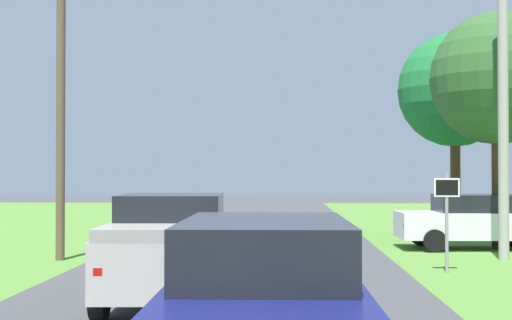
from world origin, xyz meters
TOP-DOWN VIEW (x-y plane):
  - red_suv_near at (0.96, 5.81)m, footprint 2.24×4.63m
  - pickup_truck_lead at (-0.86, 11.43)m, footprint 2.40×5.39m
  - traffic_light at (-3.37, 17.88)m, footprint 6.58×0.40m
  - keep_moving_sign at (4.96, 15.72)m, footprint 0.60×0.09m
  - oak_tree_right at (7.78, 21.53)m, footprint 4.15×4.15m
  - crossing_suv_far at (7.07, 21.26)m, footprint 4.74×2.27m
  - utility_pole_right at (7.08, 18.45)m, footprint 0.28×0.28m
  - extra_tree_1 at (7.28, 25.05)m, footprint 4.10×4.10m

SIDE VIEW (x-z plane):
  - crossing_suv_far at x=7.07m, z-range 0.05..1.73m
  - red_suv_near at x=0.96m, z-range 0.05..1.92m
  - pickup_truck_lead at x=-0.86m, z-range 0.02..2.00m
  - keep_moving_sign at x=4.96m, z-range 0.33..2.70m
  - utility_pole_right at x=7.08m, z-range 0.00..8.62m
  - oak_tree_right at x=7.78m, z-range 1.59..8.98m
  - extra_tree_1 at x=7.28m, z-range 1.62..9.00m
  - traffic_light at x=-3.37m, z-range 1.27..10.12m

